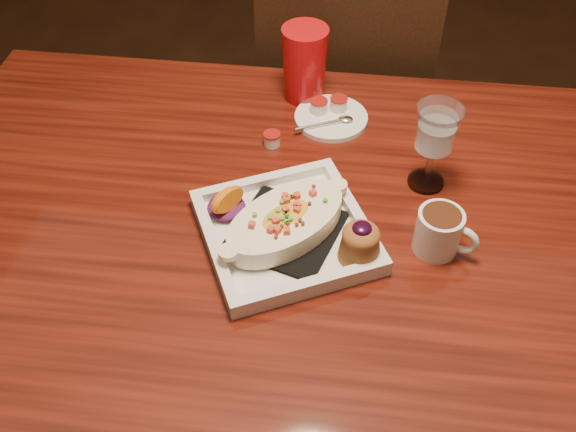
# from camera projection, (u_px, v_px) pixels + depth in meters

# --- Properties ---
(floor) EXTENTS (7.00, 7.00, 0.00)m
(floor) POSITION_uv_depth(u_px,v_px,m) (314.00, 425.00, 1.62)
(floor) COLOR black
(floor) RESTS_ON ground
(table) EXTENTS (1.50, 0.90, 0.75)m
(table) POSITION_uv_depth(u_px,v_px,m) (324.00, 259.00, 1.15)
(table) COLOR maroon
(table) RESTS_ON floor
(chair_far) EXTENTS (0.42, 0.42, 0.93)m
(chair_far) POSITION_uv_depth(u_px,v_px,m) (342.00, 113.00, 1.69)
(chair_far) COLOR black
(chair_far) RESTS_ON floor
(plate) EXTENTS (0.35, 0.35, 0.08)m
(plate) POSITION_uv_depth(u_px,v_px,m) (292.00, 228.00, 1.03)
(plate) COLOR white
(plate) RESTS_ON table
(coffee_mug) EXTENTS (0.10, 0.07, 0.08)m
(coffee_mug) POSITION_uv_depth(u_px,v_px,m) (440.00, 231.00, 1.01)
(coffee_mug) COLOR white
(coffee_mug) RESTS_ON table
(goblet) EXTENTS (0.08, 0.08, 0.16)m
(goblet) POSITION_uv_depth(u_px,v_px,m) (436.00, 133.00, 1.07)
(goblet) COLOR silver
(goblet) RESTS_ON table
(saucer) EXTENTS (0.15, 0.15, 0.10)m
(saucer) POSITION_uv_depth(u_px,v_px,m) (330.00, 116.00, 1.27)
(saucer) COLOR white
(saucer) RESTS_ON table
(creamer_loose) EXTENTS (0.03, 0.03, 0.03)m
(creamer_loose) POSITION_uv_depth(u_px,v_px,m) (272.00, 139.00, 1.21)
(creamer_loose) COLOR silver
(creamer_loose) RESTS_ON table
(red_tumbler) EXTENTS (0.09, 0.09, 0.15)m
(red_tumbler) POSITION_uv_depth(u_px,v_px,m) (305.00, 64.00, 1.27)
(red_tumbler) COLOR red
(red_tumbler) RESTS_ON table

